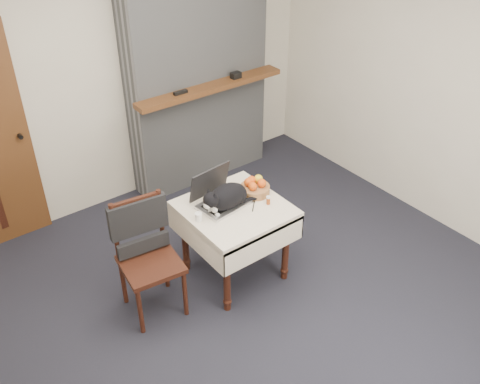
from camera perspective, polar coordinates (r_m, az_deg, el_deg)
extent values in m
plane|color=black|center=(4.41, -0.31, -11.93)|extent=(4.50, 4.50, 0.00)
cube|color=beige|center=(5.17, -14.11, 11.79)|extent=(4.50, 0.02, 2.60)
cube|color=beige|center=(5.12, 20.55, 10.44)|extent=(0.02, 4.00, 2.60)
cylinder|color=black|center=(4.98, -22.41, 5.52)|extent=(0.04, 0.06, 0.04)
cube|color=gray|center=(5.43, -4.63, 13.77)|extent=(1.50, 0.30, 2.60)
cube|color=brown|center=(5.32, -3.08, 11.06)|extent=(1.62, 0.18, 0.05)
cube|color=black|center=(5.13, -6.37, 10.51)|extent=(0.14, 0.04, 0.03)
cube|color=black|center=(5.46, -0.45, 12.35)|extent=(0.10, 0.07, 0.06)
cylinder|color=#381B0F|center=(4.15, -1.41, -9.25)|extent=(0.06, 0.06, 0.64)
sphere|color=#381B0F|center=(4.32, -1.36, -11.57)|extent=(0.07, 0.07, 0.07)
cylinder|color=#381B0F|center=(4.44, 4.90, -6.01)|extent=(0.06, 0.06, 0.64)
sphere|color=#381B0F|center=(4.60, 4.75, -8.31)|extent=(0.07, 0.07, 0.07)
cylinder|color=#381B0F|center=(4.54, -5.89, -5.08)|extent=(0.06, 0.06, 0.64)
sphere|color=#381B0F|center=(4.69, -5.72, -7.36)|extent=(0.07, 0.07, 0.07)
cylinder|color=#381B0F|center=(4.80, 0.17, -2.37)|extent=(0.06, 0.06, 0.64)
sphere|color=#381B0F|center=(4.95, 0.16, -4.62)|extent=(0.07, 0.07, 0.07)
cube|color=beige|center=(4.25, -0.58, -1.92)|extent=(0.78, 0.78, 0.06)
cube|color=beige|center=(4.08, 2.67, -5.69)|extent=(0.78, 0.01, 0.22)
cube|color=beige|center=(4.58, -3.46, -0.79)|extent=(0.78, 0.01, 0.22)
cube|color=beige|center=(4.15, -4.85, -5.03)|extent=(0.01, 0.78, 0.22)
cube|color=beige|center=(4.52, 3.34, -1.32)|extent=(0.01, 0.78, 0.22)
cube|color=#B7B7BC|center=(4.24, -1.77, -1.35)|extent=(0.41, 0.31, 0.02)
cube|color=black|center=(4.24, -1.78, -1.20)|extent=(0.34, 0.22, 0.00)
cube|color=black|center=(4.27, -3.26, 1.12)|extent=(0.39, 0.11, 0.26)
cube|color=#A7D6F5|center=(4.26, -3.25, 1.10)|extent=(0.36, 0.10, 0.24)
ellipsoid|color=black|center=(4.17, -1.43, -0.50)|extent=(0.36, 0.24, 0.21)
ellipsoid|color=black|center=(4.24, -0.44, -0.17)|extent=(0.20, 0.21, 0.17)
sphere|color=black|center=(4.05, -3.13, -0.85)|extent=(0.14, 0.14, 0.12)
ellipsoid|color=white|center=(4.04, -3.54, -1.44)|extent=(0.06, 0.07, 0.06)
ellipsoid|color=white|center=(4.12, -2.78, -1.72)|extent=(0.06, 0.08, 0.08)
cone|color=black|center=(4.00, -2.71, -0.29)|extent=(0.05, 0.05, 0.05)
cone|color=black|center=(4.04, -3.39, 0.11)|extent=(0.05, 0.05, 0.05)
cylinder|color=black|center=(4.27, 0.90, -0.84)|extent=(0.19, 0.07, 0.04)
sphere|color=white|center=(4.12, -2.43, -2.50)|extent=(0.04, 0.04, 0.04)
sphere|color=white|center=(4.16, -3.19, -2.03)|extent=(0.04, 0.04, 0.04)
cylinder|color=white|center=(4.09, -4.44, -2.66)|extent=(0.06, 0.06, 0.06)
cylinder|color=#953D12|center=(4.26, 3.03, -0.96)|extent=(0.03, 0.03, 0.06)
cylinder|color=white|center=(4.24, 3.05, -0.56)|extent=(0.04, 0.04, 0.01)
cylinder|color=#A57242|center=(4.38, 1.60, 0.25)|extent=(0.24, 0.24, 0.07)
sphere|color=#E35513|center=(4.30, 1.35, 0.62)|extent=(0.07, 0.07, 0.07)
sphere|color=#E35513|center=(4.34, 2.34, 0.94)|extent=(0.07, 0.07, 0.07)
sphere|color=#E35513|center=(4.37, 1.22, 1.27)|extent=(0.07, 0.07, 0.07)
sphere|color=yellow|center=(4.39, 1.97, 1.41)|extent=(0.07, 0.07, 0.07)
sphere|color=#E35513|center=(4.35, 0.90, 1.05)|extent=(0.07, 0.07, 0.07)
cube|color=black|center=(4.32, 1.12, -0.80)|extent=(0.13, 0.08, 0.01)
cube|color=#381B0F|center=(4.12, -9.49, -7.63)|extent=(0.48, 0.48, 0.04)
cylinder|color=#381B0F|center=(4.11, -10.61, -12.30)|extent=(0.04, 0.04, 0.46)
cylinder|color=#381B0F|center=(4.20, -5.89, -10.63)|extent=(0.04, 0.04, 0.46)
cylinder|color=#381B0F|center=(4.37, -12.37, -9.22)|extent=(0.04, 0.04, 0.46)
cylinder|color=#381B0F|center=(4.45, -7.92, -7.72)|extent=(0.04, 0.04, 0.46)
cylinder|color=#381B0F|center=(4.06, -13.18, -4.23)|extent=(0.04, 0.04, 0.51)
cylinder|color=#381B0F|center=(4.15, -8.43, -2.72)|extent=(0.04, 0.04, 0.51)
cube|color=#381B0F|center=(4.04, -10.93, -2.32)|extent=(0.37, 0.08, 0.28)
cube|color=black|center=(4.04, -10.85, -2.63)|extent=(0.45, 0.12, 0.28)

